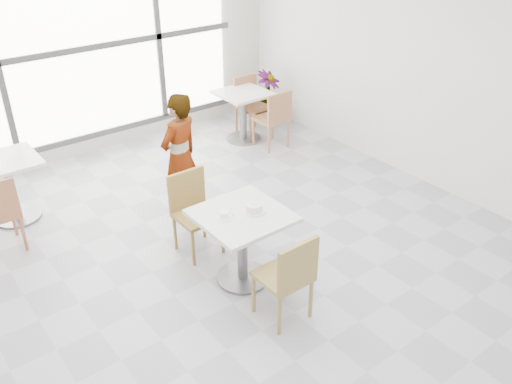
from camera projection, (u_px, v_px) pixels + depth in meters
floor at (238, 266)px, 5.50m from camera, size 7.00×7.00×0.00m
wall_back at (82, 47)px, 7.16m from camera, size 6.00×0.00×6.00m
wall_right at (442, 68)px, 6.34m from camera, size 0.00×7.00×7.00m
window at (83, 48)px, 7.12m from camera, size 4.60×0.07×2.52m
main_table at (242, 234)px, 5.06m from camera, size 0.80×0.80×0.75m
chair_near at (289, 274)px, 4.58m from camera, size 0.42×0.42×0.87m
chair_far at (193, 207)px, 5.54m from camera, size 0.42×0.42×0.87m
oatmeal_bowl at (254, 207)px, 4.96m from camera, size 0.21×0.21×0.10m
coffee_cup at (224, 215)px, 4.87m from camera, size 0.16×0.13×0.07m
person at (180, 157)px, 6.01m from camera, size 0.62×0.50×1.48m
bg_table_left at (9, 181)px, 6.05m from camera, size 0.70×0.70×0.75m
bg_table_right at (243, 109)px, 7.99m from camera, size 0.70×0.70×0.75m
bg_chair_right_near at (275, 116)px, 7.71m from camera, size 0.42×0.42×0.87m
bg_chair_right_far at (249, 101)px, 8.25m from camera, size 0.42×0.42×0.87m
plant_right at (268, 97)px, 8.68m from camera, size 0.61×0.61×0.82m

